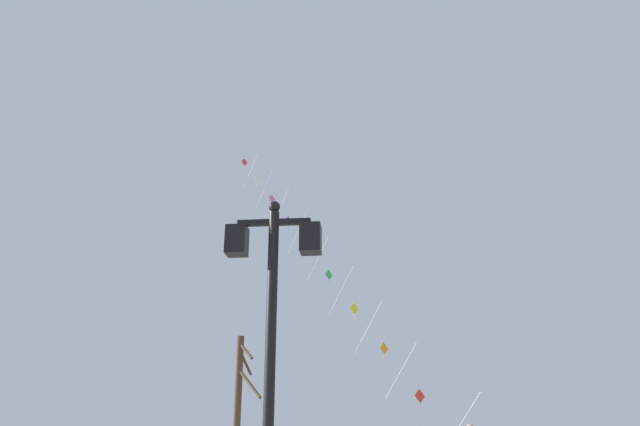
# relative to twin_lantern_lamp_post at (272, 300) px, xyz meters

# --- Properties ---
(twin_lantern_lamp_post) EXTENTS (1.29, 0.28, 4.54)m
(twin_lantern_lamp_post) POSITION_rel_twin_lantern_lamp_post_xyz_m (0.00, 0.00, 0.00)
(twin_lantern_lamp_post) COLOR black
(twin_lantern_lamp_post) RESTS_ON ground_plane
(kite_train) EXTENTS (9.54, 11.58, 15.17)m
(kite_train) POSITION_rel_twin_lantern_lamp_post_xyz_m (-0.82, 15.09, 4.75)
(kite_train) COLOR brown
(kite_train) RESTS_ON ground_plane
(bare_tree) EXTENTS (1.01, 1.61, 4.36)m
(bare_tree) POSITION_rel_twin_lantern_lamp_post_xyz_m (-2.85, 10.93, -0.84)
(bare_tree) COLOR #4C3826
(bare_tree) RESTS_ON ground_plane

